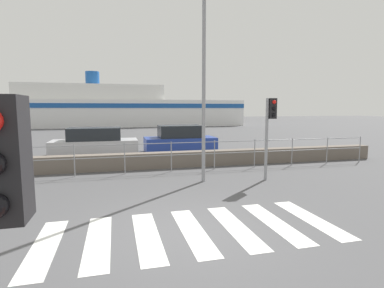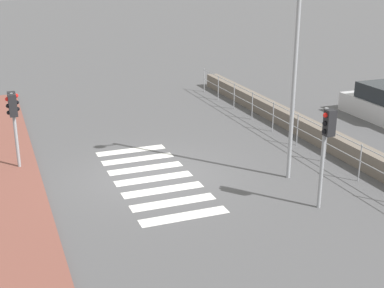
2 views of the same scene
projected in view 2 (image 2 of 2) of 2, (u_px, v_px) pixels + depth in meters
The scene contains 8 objects.
ground_plane at pixel (151, 176), 16.44m from camera, with size 160.00×160.00×0.00m, color #4C4C4F.
sidewalk_brick at pixel (12, 194), 15.04m from camera, with size 24.00×1.80×0.12m.
crosswalk at pixel (154, 179), 16.22m from camera, with size 5.85×2.40×0.01m.
seawall at pixel (332, 141), 18.56m from camera, with size 21.40×0.55×0.63m.
harbor_fence at pixel (311, 132), 18.12m from camera, with size 19.30×0.04×1.17m.
traffic_light_near at pixel (13, 110), 16.25m from camera, with size 0.58×0.41×2.49m.
traffic_light_far at pixel (326, 137), 13.58m from camera, with size 0.34×0.32×2.76m.
streetlamp at pixel (291, 51), 15.00m from camera, with size 0.32×0.96×6.28m.
Camera 2 is at (14.66, -4.27, 6.31)m, focal length 50.00 mm.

